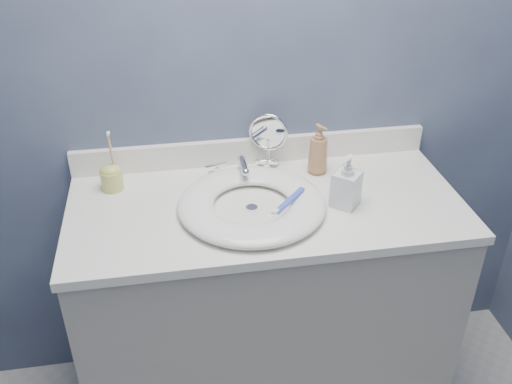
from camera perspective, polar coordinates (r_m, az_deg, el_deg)
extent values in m
cube|color=#444D67|center=(1.87, -0.46, 11.83)|extent=(2.20, 0.02, 2.40)
cube|color=#A29F94|center=(2.05, 0.90, -11.79)|extent=(1.20, 0.55, 0.85)
cube|color=white|center=(1.77, 1.01, -1.45)|extent=(1.22, 0.57, 0.03)
cube|color=white|center=(1.97, -0.37, 4.17)|extent=(1.22, 0.02, 0.09)
cylinder|color=silver|center=(1.73, -0.43, -1.61)|extent=(0.04, 0.04, 0.01)
cube|color=silver|center=(1.91, -1.44, 1.87)|extent=(0.22, 0.05, 0.01)
cylinder|color=silver|center=(1.89, -1.45, 2.63)|extent=(0.03, 0.03, 0.06)
cylinder|color=silver|center=(1.84, -1.26, 2.69)|extent=(0.02, 0.09, 0.02)
sphere|color=silver|center=(1.80, -1.05, 2.00)|extent=(0.03, 0.03, 0.03)
cylinder|color=silver|center=(1.89, -4.00, 2.07)|extent=(0.02, 0.02, 0.03)
cube|color=silver|center=(1.88, -4.02, 2.62)|extent=(0.08, 0.03, 0.01)
cylinder|color=silver|center=(1.91, 1.08, 2.50)|extent=(0.02, 0.02, 0.03)
cube|color=silver|center=(1.90, 1.08, 3.05)|extent=(0.08, 0.03, 0.01)
cylinder|color=silver|center=(1.96, 1.20, 2.72)|extent=(0.08, 0.08, 0.01)
cylinder|color=silver|center=(1.94, 1.21, 3.99)|extent=(0.01, 0.01, 0.10)
torus|color=silver|center=(1.90, 1.24, 6.02)|extent=(0.13, 0.06, 0.13)
cylinder|color=white|center=(1.90, 1.24, 6.02)|extent=(0.11, 0.04, 0.11)
imported|color=#A8764C|center=(1.90, 6.25, 4.29)|extent=(0.09, 0.09, 0.17)
imported|color=silver|center=(1.73, 9.06, 1.09)|extent=(0.11, 0.11, 0.17)
cylinder|color=#CECE67|center=(1.87, -14.20, 1.18)|extent=(0.07, 0.07, 0.07)
ellipsoid|color=#CECE67|center=(1.86, -14.33, 2.06)|extent=(0.07, 0.06, 0.04)
cylinder|color=#E6AD83|center=(1.83, -14.25, 3.77)|extent=(0.02, 0.02, 0.13)
cube|color=white|center=(1.79, -14.55, 5.67)|extent=(0.01, 0.02, 0.01)
cube|color=blue|center=(1.70, 3.40, -0.86)|extent=(0.12, 0.12, 0.01)
cube|color=white|center=(1.63, 1.93, -1.97)|extent=(0.02, 0.03, 0.01)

